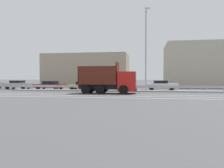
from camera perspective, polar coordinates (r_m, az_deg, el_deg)
ground_plane at (r=27.40m, az=3.44°, el=-2.22°), size 320.00×320.00×0.00m
lane_strip_0 at (r=24.08m, az=-1.98°, el=-2.74°), size 58.97×0.16×0.01m
lane_strip_1 at (r=22.21m, az=-2.92°, el=-3.12°), size 58.97×0.16×0.01m
lane_strip_2 at (r=20.42m, az=-4.00°, el=-3.54°), size 58.97×0.16×0.01m
median_island at (r=29.06m, az=3.76°, el=-1.82°), size 32.43×1.10×0.18m
median_guardrail at (r=30.27m, az=3.98°, el=-0.77°), size 58.97×0.09×0.78m
dump_truck at (r=25.64m, az=0.75°, el=0.48°), size 6.83×2.82×3.67m
median_road_sign at (r=28.98m, az=4.76°, el=0.29°), size 0.77×0.16×2.17m
street_lamp_1 at (r=29.20m, az=8.84°, el=9.36°), size 0.72×1.98×10.61m
parked_car_1 at (r=38.45m, az=-23.34°, el=-0.14°), size 4.47×1.88×1.40m
parked_car_2 at (r=35.81m, az=-15.95°, el=-0.27°), size 4.79×2.10×1.32m
parked_car_3 at (r=34.14m, az=-7.70°, el=-0.38°), size 4.48×2.13×1.24m
parked_car_4 at (r=33.36m, az=1.06°, el=-0.15°), size 4.72×2.26×1.60m
parked_car_5 at (r=32.48m, az=12.73°, el=-0.32°), size 4.67×2.01×1.44m
background_building_0 at (r=51.57m, az=-6.47°, el=3.60°), size 19.08×9.41×7.20m
background_building_1 at (r=47.87m, az=26.69°, el=4.35°), size 21.42×10.48×8.48m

